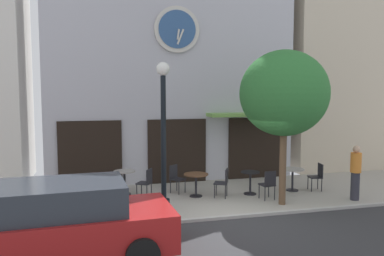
{
  "coord_description": "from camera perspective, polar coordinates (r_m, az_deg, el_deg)",
  "views": [
    {
      "loc": [
        -3.7,
        -9.26,
        3.29
      ],
      "look_at": [
        -0.75,
        2.19,
        2.18
      ],
      "focal_mm": 36.4,
      "sensor_mm": 36.0,
      "label": 1
    }
  ],
  "objects": [
    {
      "name": "neighbor_building_right",
      "position": [
        19.13,
        22.24,
        15.71
      ],
      "size": [
        6.3,
        3.05,
        13.71
      ],
      "color": "beige",
      "rests_on": "ground_plane"
    },
    {
      "name": "cafe_table_center_left",
      "position": [
        12.7,
        -9.86,
        -7.22
      ],
      "size": [
        0.7,
        0.7,
        0.77
      ],
      "color": "black",
      "rests_on": "ground_plane"
    },
    {
      "name": "cafe_chair_left_end",
      "position": [
        12.22,
        4.62,
        -7.7
      ],
      "size": [
        0.54,
        0.54,
        0.9
      ],
      "color": "black",
      "rests_on": "ground_plane"
    },
    {
      "name": "cafe_table_leftmost",
      "position": [
        13.42,
        14.52,
        -6.62
      ],
      "size": [
        0.76,
        0.76,
        0.74
      ],
      "color": "black",
      "rests_on": "ground_plane"
    },
    {
      "name": "cafe_table_center",
      "position": [
        12.7,
        8.53,
        -7.48
      ],
      "size": [
        0.6,
        0.6,
        0.74
      ],
      "color": "black",
      "rests_on": "ground_plane"
    },
    {
      "name": "cafe_chair_near_lamp",
      "position": [
        12.14,
        11.14,
        -7.88
      ],
      "size": [
        0.44,
        0.44,
        0.9
      ],
      "color": "black",
      "rests_on": "ground_plane"
    },
    {
      "name": "cafe_chair_curbside",
      "position": [
        12.78,
        -2.39,
        -7.11
      ],
      "size": [
        0.56,
        0.56,
        0.9
      ],
      "color": "black",
      "rests_on": "ground_plane"
    },
    {
      "name": "cafe_table_near_curb",
      "position": [
        12.29,
        0.58,
        -7.6
      ],
      "size": [
        0.77,
        0.77,
        0.72
      ],
      "color": "black",
      "rests_on": "ground_plane"
    },
    {
      "name": "ground_plane",
      "position": [
        9.87,
        8.77,
        -14.32
      ],
      "size": [
        26.77,
        10.26,
        0.13
      ],
      "color": "#9E998E"
    },
    {
      "name": "cafe_chair_by_entrance",
      "position": [
        13.7,
        17.9,
        -6.52
      ],
      "size": [
        0.47,
        0.47,
        0.9
      ],
      "color": "black",
      "rests_on": "ground_plane"
    },
    {
      "name": "parked_car_red",
      "position": [
        8.12,
        -18.61,
        -13.06
      ],
      "size": [
        4.38,
        2.18,
        1.55
      ],
      "color": "maroon",
      "rests_on": "ground_plane"
    },
    {
      "name": "street_lamp",
      "position": [
        10.5,
        -4.2,
        -1.33
      ],
      "size": [
        0.36,
        0.36,
        4.07
      ],
      "color": "black",
      "rests_on": "ground_plane"
    },
    {
      "name": "cafe_table_rightmost",
      "position": [
        11.16,
        -14.85,
        -9.11
      ],
      "size": [
        0.76,
        0.76,
        0.73
      ],
      "color": "black",
      "rests_on": "ground_plane"
    },
    {
      "name": "pedestrian_orange",
      "position": [
        12.84,
        22.84,
        -5.95
      ],
      "size": [
        0.45,
        0.45,
        1.67
      ],
      "color": "#2D2D38",
      "rests_on": "ground_plane"
    },
    {
      "name": "cafe_chair_under_awning",
      "position": [
        12.26,
        -6.69,
        -7.68
      ],
      "size": [
        0.55,
        0.55,
        0.9
      ],
      "color": "black",
      "rests_on": "ground_plane"
    },
    {
      "name": "street_tree",
      "position": [
        11.44,
        13.38,
        4.93
      ],
      "size": [
        2.59,
        2.33,
        4.47
      ],
      "color": "brown",
      "rests_on": "ground_plane"
    },
    {
      "name": "clock_building",
      "position": [
        15.4,
        -3.34,
        13.29
      ],
      "size": [
        9.12,
        4.01,
        10.51
      ],
      "color": "#B2B2BC",
      "rests_on": "ground_plane"
    }
  ]
}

